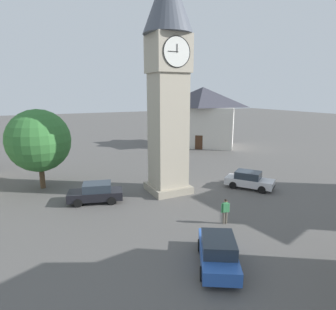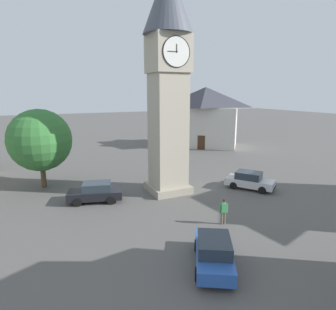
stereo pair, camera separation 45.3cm
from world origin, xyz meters
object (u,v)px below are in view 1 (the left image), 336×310
(car_blue_kerb, at_px, (96,193))
(tree, at_px, (39,141))
(car_silver_kerb, at_px, (218,251))
(pedestrian, at_px, (225,209))
(car_red_corner, at_px, (249,180))
(clock_tower, at_px, (168,65))
(building_terrace_right, at_px, (202,116))

(car_blue_kerb, xyz_separation_m, tree, (3.52, -5.45, 3.52))
(car_silver_kerb, height_order, pedestrian, pedestrian)
(car_silver_kerb, xyz_separation_m, pedestrian, (-3.14, -3.55, 0.25))
(car_red_corner, bearing_deg, car_silver_kerb, 41.53)
(pedestrian, xyz_separation_m, tree, (10.20, -12.90, 3.27))
(clock_tower, bearing_deg, pedestrian, 94.39)
(clock_tower, height_order, building_terrace_right, clock_tower)
(clock_tower, distance_m, tree, 12.79)
(car_blue_kerb, bearing_deg, clock_tower, 178.13)
(clock_tower, bearing_deg, car_silver_kerb, 76.53)
(car_red_corner, relative_size, building_terrace_right, 0.35)
(car_silver_kerb, relative_size, car_red_corner, 1.02)
(car_silver_kerb, bearing_deg, clock_tower, -103.47)
(pedestrian, bearing_deg, clock_tower, -85.61)
(pedestrian, bearing_deg, building_terrace_right, -119.65)
(car_silver_kerb, height_order, car_red_corner, same)
(car_silver_kerb, bearing_deg, building_terrace_right, -121.36)
(pedestrian, bearing_deg, car_blue_kerb, -48.09)
(clock_tower, bearing_deg, car_blue_kerb, -1.87)
(car_silver_kerb, xyz_separation_m, tree, (7.06, -16.45, 3.52))
(building_terrace_right, bearing_deg, car_red_corner, 68.74)
(clock_tower, relative_size, pedestrian, 10.65)
(tree, relative_size, building_terrace_right, 0.57)
(car_silver_kerb, xyz_separation_m, building_terrace_right, (-16.98, -27.87, 3.91))
(building_terrace_right, bearing_deg, pedestrian, 60.35)
(car_blue_kerb, bearing_deg, tree, -57.14)
(car_blue_kerb, relative_size, pedestrian, 2.62)
(car_blue_kerb, height_order, building_terrace_right, building_terrace_right)
(clock_tower, distance_m, car_blue_kerb, 11.49)
(pedestrian, relative_size, building_terrace_right, 0.14)
(pedestrian, bearing_deg, tree, -51.65)
(car_silver_kerb, distance_m, building_terrace_right, 32.87)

